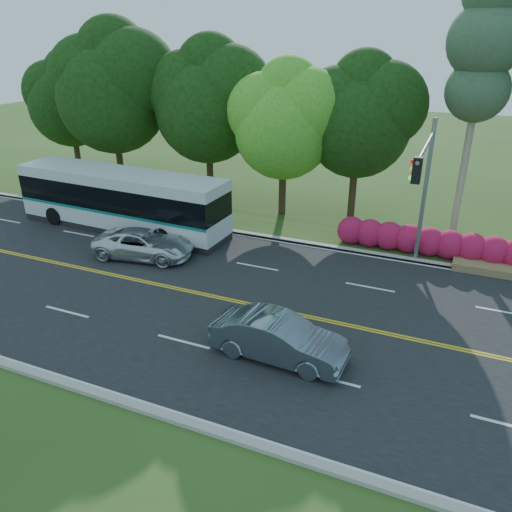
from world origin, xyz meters
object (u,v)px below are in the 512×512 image
at_px(traffic_signal, 424,179).
at_px(transit_bus, 122,201).
at_px(suv, 144,244).
at_px(sedan, 279,338).

bearing_deg(traffic_signal, transit_bus, -179.42).
xyz_separation_m(transit_bus, suv, (3.41, -2.90, -0.96)).
xyz_separation_m(traffic_signal, sedan, (-3.42, -8.42, -3.86)).
xyz_separation_m(sedan, suv, (-9.28, 5.36, -0.09)).
height_order(transit_bus, suv, transit_bus).
height_order(transit_bus, sedan, transit_bus).
distance_m(traffic_signal, transit_bus, 16.39).
bearing_deg(transit_bus, suv, -37.78).
height_order(traffic_signal, transit_bus, traffic_signal).
relative_size(sedan, suv, 0.95).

